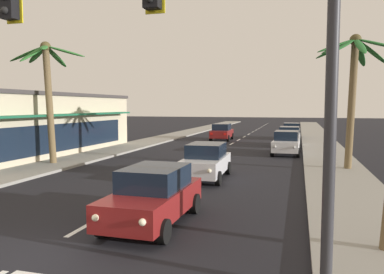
% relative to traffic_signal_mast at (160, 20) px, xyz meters
% --- Properties ---
extents(ground_plane, '(220.00, 220.00, 0.00)m').
position_rel_traffic_signal_mast_xyz_m(ground_plane, '(-3.16, -0.41, -5.17)').
color(ground_plane, black).
extents(sidewalk_right, '(3.20, 110.00, 0.14)m').
position_rel_traffic_signal_mast_xyz_m(sidewalk_right, '(4.64, 19.59, -5.10)').
color(sidewalk_right, gray).
rests_on(sidewalk_right, ground).
extents(sidewalk_left, '(3.20, 110.00, 0.14)m').
position_rel_traffic_signal_mast_xyz_m(sidewalk_left, '(-10.96, 19.59, -5.10)').
color(sidewalk_left, gray).
rests_on(sidewalk_left, ground).
extents(lane_markings, '(4.28, 88.79, 0.01)m').
position_rel_traffic_signal_mast_xyz_m(lane_markings, '(-2.72, 19.79, -5.17)').
color(lane_markings, silver).
rests_on(lane_markings, ground).
extents(traffic_signal_mast, '(10.68, 0.41, 7.35)m').
position_rel_traffic_signal_mast_xyz_m(traffic_signal_mast, '(0.00, 0.00, 0.00)').
color(traffic_signal_mast, '#2D2D33').
rests_on(traffic_signal_mast, ground).
extents(sedan_lead_at_stop_bar, '(1.99, 4.47, 1.68)m').
position_rel_traffic_signal_mast_xyz_m(sedan_lead_at_stop_bar, '(-1.35, 2.99, -4.32)').
color(sedan_lead_at_stop_bar, maroon).
rests_on(sedan_lead_at_stop_bar, ground).
extents(sedan_third_in_queue, '(2.04, 4.49, 1.68)m').
position_rel_traffic_signal_mast_xyz_m(sedan_third_in_queue, '(-1.52, 10.18, -4.32)').
color(sedan_third_in_queue, silver).
rests_on(sedan_third_in_queue, ground).
extents(sedan_oncoming_far, '(2.03, 4.48, 1.68)m').
position_rel_traffic_signal_mast_xyz_m(sedan_oncoming_far, '(-4.77, 30.43, -4.32)').
color(sedan_oncoming_far, maroon).
rests_on(sedan_oncoming_far, ground).
extents(sedan_parked_nearest_kerb, '(1.95, 4.45, 1.68)m').
position_rel_traffic_signal_mast_xyz_m(sedan_parked_nearest_kerb, '(2.01, 33.78, -4.32)').
color(sedan_parked_nearest_kerb, '#4C515B').
rests_on(sedan_parked_nearest_kerb, ground).
extents(sedan_parked_mid_kerb, '(2.01, 4.47, 1.68)m').
position_rel_traffic_signal_mast_xyz_m(sedan_parked_mid_kerb, '(1.96, 26.39, -4.32)').
color(sedan_parked_mid_kerb, silver).
rests_on(sedan_parked_mid_kerb, ground).
extents(sedan_parked_far_kerb, '(2.04, 4.49, 1.68)m').
position_rel_traffic_signal_mast_xyz_m(sedan_parked_far_kerb, '(1.89, 20.60, -4.32)').
color(sedan_parked_far_kerb, silver).
rests_on(sedan_parked_far_kerb, ground).
extents(palm_left_second, '(4.41, 4.21, 7.17)m').
position_rel_traffic_signal_mast_xyz_m(palm_left_second, '(-11.34, 11.83, -0.08)').
color(palm_left_second, brown).
rests_on(palm_left_second, ground).
extents(palm_right_second, '(4.36, 4.14, 7.19)m').
position_rel_traffic_signal_mast_xyz_m(palm_right_second, '(5.42, 14.32, 0.10)').
color(palm_right_second, brown).
rests_on(palm_right_second, ground).
extents(storefront_strip_left, '(8.83, 18.63, 4.37)m').
position_rel_traffic_signal_mast_xyz_m(storefront_strip_left, '(-16.19, 15.07, -2.98)').
color(storefront_strip_left, beige).
rests_on(storefront_strip_left, ground).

